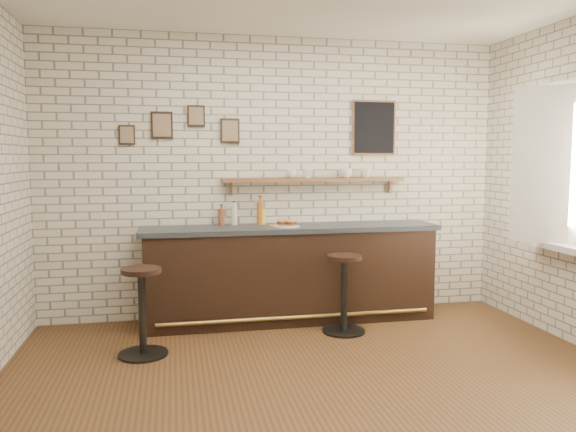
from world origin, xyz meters
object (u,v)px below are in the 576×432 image
at_px(bar_counter, 291,273).
at_px(shelf_cup_b, 308,173).
at_px(bitters_bottle_brown, 221,217).
at_px(shelf_cup_a, 292,174).
at_px(bar_stool_right, 344,291).
at_px(sandwich_plate, 286,226).
at_px(shelf_cup_d, 366,173).
at_px(bitters_bottle_amber, 260,213).
at_px(ciabatta_sandwich, 287,222).
at_px(shelf_cup_c, 346,173).
at_px(bar_stool_left, 142,309).
at_px(bitters_bottle_white, 234,215).
at_px(condiment_bottle_yellow, 263,216).

relative_size(bar_counter, shelf_cup_b, 29.47).
height_order(bitters_bottle_brown, shelf_cup_b, shelf_cup_b).
bearing_deg(shelf_cup_a, bar_stool_right, -92.44).
xyz_separation_m(sandwich_plate, shelf_cup_d, (0.96, 0.27, 0.53)).
bearing_deg(shelf_cup_a, bitters_bottle_brown, 149.65).
bearing_deg(bitters_bottle_amber, shelf_cup_d, 0.04).
bearing_deg(bar_counter, ciabatta_sandwich, -130.91).
bearing_deg(sandwich_plate, bar_counter, 44.65).
bearing_deg(bitters_bottle_amber, shelf_cup_c, 0.04).
distance_m(sandwich_plate, shelf_cup_b, 0.66).
height_order(shelf_cup_b, shelf_cup_d, shelf_cup_d).
bearing_deg(bar_stool_right, sandwich_plate, 138.19).
xyz_separation_m(bar_stool_right, shelf_cup_c, (0.23, 0.71, 1.14)).
height_order(bar_counter, sandwich_plate, sandwich_plate).
relative_size(bitters_bottle_brown, bar_stool_left, 0.29).
height_order(sandwich_plate, bitters_bottle_white, bitters_bottle_white).
relative_size(sandwich_plate, shelf_cup_b, 2.66).
distance_m(sandwich_plate, shelf_cup_d, 1.13).
bearing_deg(condiment_bottle_yellow, bitters_bottle_amber, 180.00).
bearing_deg(bitters_bottle_amber, shelf_cup_a, 0.12).
height_order(bitters_bottle_amber, condiment_bottle_yellow, bitters_bottle_amber).
bearing_deg(bar_counter, bar_stool_right, -49.77).
bearing_deg(shelf_cup_d, ciabatta_sandwich, -160.18).
bearing_deg(shelf_cup_b, bar_counter, 173.34).
xyz_separation_m(bitters_bottle_white, shelf_cup_d, (1.46, 0.00, 0.44)).
height_order(bar_counter, bitters_bottle_white, bitters_bottle_white).
xyz_separation_m(sandwich_plate, shelf_cup_a, (0.12, 0.27, 0.53)).
xyz_separation_m(sandwich_plate, bitters_bottle_brown, (-0.64, 0.26, 0.08)).
xyz_separation_m(bar_counter, shelf_cup_a, (0.05, 0.20, 1.04)).
height_order(condiment_bottle_yellow, bar_stool_right, condiment_bottle_yellow).
distance_m(shelf_cup_a, shelf_cup_c, 0.61).
xyz_separation_m(bitters_bottle_brown, shelf_cup_c, (1.37, 0.00, 0.45)).
relative_size(condiment_bottle_yellow, bar_stool_right, 0.27).
distance_m(bar_stool_left, shelf_cup_a, 2.15).
distance_m(bar_stool_right, shelf_cup_c, 1.36).
bearing_deg(condiment_bottle_yellow, ciabatta_sandwich, -51.46).
bearing_deg(sandwich_plate, bitters_bottle_brown, 157.50).
distance_m(ciabatta_sandwich, bitters_bottle_brown, 0.70).
xyz_separation_m(bitters_bottle_white, bitters_bottle_amber, (0.28, 0.00, 0.02)).
relative_size(condiment_bottle_yellow, shelf_cup_a, 1.84).
xyz_separation_m(bitters_bottle_amber, bar_stool_right, (0.72, -0.71, -0.72)).
distance_m(bar_counter, sandwich_plate, 0.52).
xyz_separation_m(bitters_bottle_brown, bitters_bottle_white, (0.13, -0.00, 0.01)).
relative_size(bitters_bottle_amber, shelf_cup_a, 2.70).
bearing_deg(shelf_cup_b, shelf_cup_c, -47.87).
relative_size(bitters_bottle_brown, shelf_cup_d, 2.06).
xyz_separation_m(sandwich_plate, shelf_cup_c, (0.73, 0.27, 0.53)).
xyz_separation_m(sandwich_plate, ciabatta_sandwich, (0.01, 0.00, 0.04)).
bearing_deg(bar_counter, bitters_bottle_white, 160.68).
height_order(shelf_cup_a, shelf_cup_c, shelf_cup_c).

